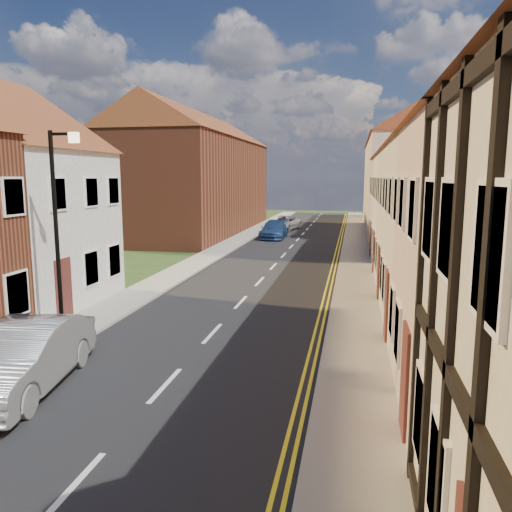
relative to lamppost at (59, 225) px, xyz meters
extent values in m
cube|color=black|center=(3.81, 10.00, -3.53)|extent=(7.00, 90.00, 0.02)
cube|color=#9C978D|center=(-0.59, 10.00, -3.48)|extent=(1.80, 90.00, 0.12)
cube|color=#9C978D|center=(8.21, 10.00, -3.48)|extent=(1.80, 90.00, 0.12)
cube|color=beige|center=(13.11, 8.90, -0.54)|extent=(8.00, 5.80, 6.00)
cube|color=brown|center=(13.11, 6.60, 4.66)|extent=(0.60, 0.60, 1.60)
cube|color=white|center=(13.11, 14.30, -0.54)|extent=(8.00, 5.00, 6.00)
cube|color=brown|center=(13.11, 12.40, 4.66)|extent=(0.60, 0.60, 1.60)
cube|color=beige|center=(13.11, 19.70, -0.54)|extent=(8.00, 5.80, 6.00)
cube|color=brown|center=(13.11, 17.40, 4.66)|extent=(0.60, 0.60, 1.60)
cube|color=beige|center=(13.11, 35.00, 0.46)|extent=(8.00, 24.00, 8.00)
cube|color=brown|center=(-5.49, 30.00, 0.46)|extent=(8.00, 24.00, 8.00)
cylinder|color=black|center=(-0.09, 0.00, -0.42)|extent=(0.12, 0.12, 6.00)
cube|color=black|center=(0.26, 0.00, 2.48)|extent=(0.70, 0.08, 0.08)
cube|color=#FFD899|center=(0.61, 0.00, 2.38)|extent=(0.25, 0.15, 0.28)
imported|color=#989A9F|center=(0.72, -2.81, -2.76)|extent=(2.36, 4.92, 1.56)
imported|color=navy|center=(1.84, 26.48, -2.86)|extent=(1.97, 4.71, 1.36)
imported|color=#9E9FA5|center=(1.69, 32.57, -2.87)|extent=(3.20, 5.16, 1.33)
camera|label=1|loc=(8.07, -12.51, 1.35)|focal=35.00mm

